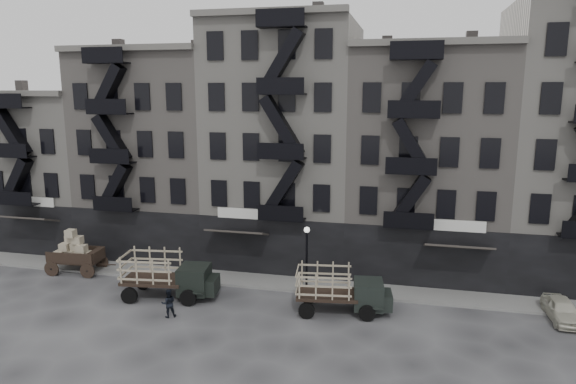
% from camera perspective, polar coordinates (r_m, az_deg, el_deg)
% --- Properties ---
extents(ground, '(140.00, 140.00, 0.00)m').
position_cam_1_polar(ground, '(31.02, -4.47, -12.45)').
color(ground, '#38383A').
rests_on(ground, ground).
extents(sidewalk, '(55.00, 2.50, 0.15)m').
position_cam_1_polar(sidewalk, '(34.31, -2.56, -9.88)').
color(sidewalk, slate).
rests_on(sidewalk, ground).
extents(building_west, '(10.00, 11.35, 13.20)m').
position_cam_1_polar(building_west, '(47.15, -24.60, 2.43)').
color(building_west, '#A9A59C').
rests_on(building_west, ground).
extents(building_midwest, '(10.00, 11.35, 16.20)m').
position_cam_1_polar(building_midwest, '(41.61, -13.76, 4.16)').
color(building_midwest, gray).
rests_on(building_midwest, ground).
extents(building_center, '(10.00, 11.35, 18.20)m').
position_cam_1_polar(building_center, '(38.05, -0.20, 5.35)').
color(building_center, '#A9A59C').
rests_on(building_center, ground).
extents(building_mideast, '(10.00, 11.35, 16.20)m').
position_cam_1_polar(building_mideast, '(37.18, 15.00, 3.26)').
color(building_mideast, gray).
rests_on(building_mideast, ground).
extents(lamp_post, '(0.36, 0.36, 4.28)m').
position_cam_1_polar(lamp_post, '(31.69, 2.09, -6.51)').
color(lamp_post, black).
rests_on(lamp_post, ground).
extents(wagon, '(3.78, 2.23, 3.08)m').
position_cam_1_polar(wagon, '(38.45, -22.66, -5.76)').
color(wagon, black).
rests_on(wagon, ground).
extents(stake_truck_west, '(5.92, 2.96, 2.86)m').
position_cam_1_polar(stake_truck_west, '(32.25, -13.29, -8.66)').
color(stake_truck_west, black).
rests_on(stake_truck_west, ground).
extents(stake_truck_east, '(5.52, 2.77, 2.67)m').
position_cam_1_polar(stake_truck_east, '(29.63, 5.86, -10.46)').
color(stake_truck_east, black).
rests_on(stake_truck_east, ground).
extents(car_east, '(1.67, 3.70, 1.23)m').
position_cam_1_polar(car_east, '(32.61, 28.14, -11.45)').
color(car_east, beige).
rests_on(car_east, ground).
extents(pedestrian_mid, '(1.00, 0.94, 1.64)m').
position_cam_1_polar(pedestrian_mid, '(29.94, -13.13, -11.94)').
color(pedestrian_mid, black).
rests_on(pedestrian_mid, ground).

